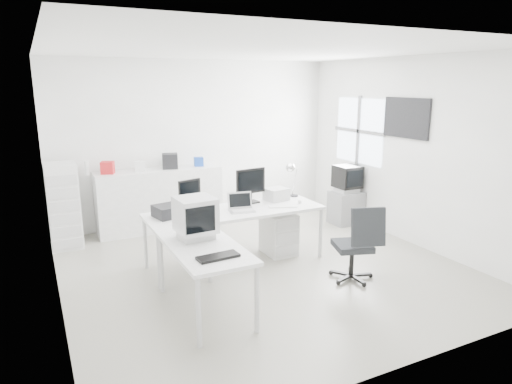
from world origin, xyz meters
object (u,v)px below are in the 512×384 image
laptop (242,204)px  laser_printer (276,194)px  crt_monitor (195,220)px  crt_tv (347,179)px  lcd_monitor_small (190,195)px  side_desk (205,278)px  tv_cabinet (346,207)px  main_desk (236,236)px  inkjet_printer (171,210)px  lcd_monitor_large (251,186)px  office_chair (353,242)px  drawer_pedestal (279,233)px  filing_cabinet (63,206)px  sideboard (160,200)px

laptop → laser_printer: size_ratio=0.97×
crt_monitor → crt_tv: 3.70m
lcd_monitor_small → side_desk: bearing=-118.9°
side_desk → tv_cabinet: size_ratio=2.47×
main_desk → inkjet_printer: (-0.85, 0.10, 0.45)m
main_desk → inkjet_printer: 0.97m
crt_monitor → crt_tv: bearing=22.9°
lcd_monitor_large → office_chair: lcd_monitor_large is taller
drawer_pedestal → tv_cabinet: bearing=22.8°
laser_printer → lcd_monitor_small: bearing=169.2°
side_desk → office_chair: bearing=-1.4°
crt_tv → drawer_pedestal: bearing=-157.2°
office_chair → tv_cabinet: (1.39, 1.94, -0.21)m
lcd_monitor_small → lcd_monitor_large: bearing=-16.4°
lcd_monitor_small → inkjet_printer: bearing=-169.8°
crt_tv → main_desk: bearing=-162.2°
inkjet_printer → laptop: (0.90, -0.20, 0.02)m
inkjet_printer → filing_cabinet: (-1.18, 1.62, -0.19)m
inkjet_printer → laptop: 0.92m
crt_monitor → side_desk: bearing=-93.4°
office_chair → crt_tv: 2.40m
inkjet_printer → lcd_monitor_small: (0.30, 0.15, 0.13)m
sideboard → side_desk: bearing=-96.0°
laptop → drawer_pedestal: bearing=22.9°
drawer_pedestal → laptop: (-0.65, -0.15, 0.55)m
crt_monitor → lcd_monitor_large: bearing=39.1°
main_desk → sideboard: (-0.53, 1.91, 0.14)m
drawer_pedestal → tv_cabinet: (1.77, 0.74, -0.02)m
office_chair → sideboard: (-1.61, 3.06, 0.02)m
inkjet_printer → crt_tv: (3.32, 0.69, -0.03)m
inkjet_printer → lcd_monitor_large: 1.22m
lcd_monitor_large → laptop: 0.48m
laser_printer → crt_tv: size_ratio=0.62×
side_desk → drawer_pedestal: size_ratio=2.33×
main_desk → crt_monitor: (-0.85, -0.85, 0.59)m
lcd_monitor_large → tv_cabinet: bearing=6.4°
filing_cabinet → lcd_monitor_large: bearing=-31.6°
inkjet_printer → laptop: laptop is taller
main_desk → sideboard: 1.99m
side_desk → laser_printer: laser_printer is taller
drawer_pedestal → crt_tv: bearing=22.8°
tv_cabinet → filing_cabinet: (-4.50, 0.93, 0.35)m
office_chair → tv_cabinet: 2.39m
side_desk → crt_monitor: bearing=90.0°
crt_monitor → tv_cabinet: size_ratio=0.75×
side_desk → lcd_monitor_small: lcd_monitor_small is taller
laptop → main_desk: bearing=126.5°
drawer_pedestal → office_chair: (0.38, -1.20, 0.19)m
tv_cabinet → laptop: bearing=-159.8°
laser_printer → tv_cabinet: 1.89m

